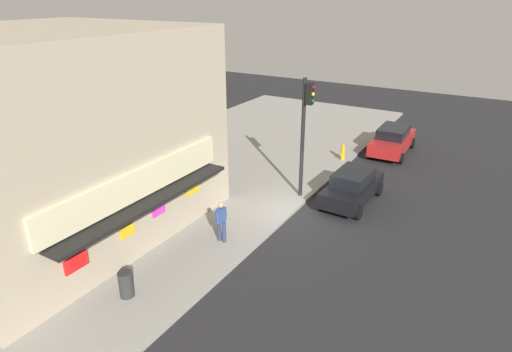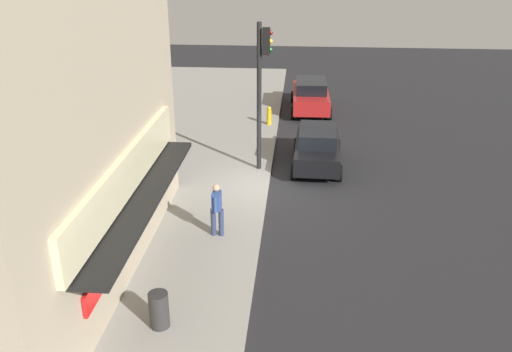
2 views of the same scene
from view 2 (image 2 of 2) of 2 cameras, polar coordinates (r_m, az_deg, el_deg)
ground_plane at (r=19.98m, az=1.34°, el=-1.31°), size 59.81×59.81×0.00m
sidewalk at (r=21.29m, az=-16.30°, el=-0.47°), size 39.87×12.94×0.15m
traffic_light at (r=20.27m, az=0.62°, el=10.22°), size 0.32×0.58×5.63m
fire_hydrant at (r=26.53m, az=1.38°, el=6.39°), size 0.48×0.24×0.91m
trash_can at (r=12.99m, az=-10.19°, el=-13.73°), size 0.46×0.46×0.89m
pedestrian at (r=16.21m, az=-4.16°, el=-3.37°), size 0.54×0.41×1.69m
parked_car_red at (r=29.35m, az=5.79°, el=8.48°), size 4.59×2.16×1.66m
parked_car_black at (r=21.84m, az=6.48°, el=3.06°), size 4.15×2.04×1.59m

